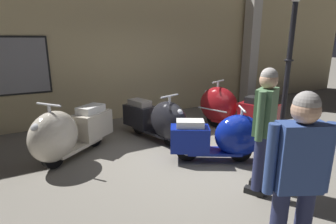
{
  "coord_description": "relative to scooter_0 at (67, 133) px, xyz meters",
  "views": [
    {
      "loc": [
        -2.54,
        -3.58,
        2.03
      ],
      "look_at": [
        -0.02,
        0.96,
        0.64
      ],
      "focal_mm": 28.93,
      "sensor_mm": 36.0,
      "label": 1
    }
  ],
  "objects": [
    {
      "name": "scooter_2",
      "position": [
        2.31,
        -1.33,
        -0.06
      ],
      "size": [
        1.56,
        1.17,
        0.95
      ],
      "rotation": [
        0.0,
        0.0,
        -0.54
      ],
      "color": "black",
      "rests_on": "ground"
    },
    {
      "name": "scooter_1",
      "position": [
        1.78,
        0.03,
        -0.03
      ],
      "size": [
        0.91,
        1.72,
        1.01
      ],
      "rotation": [
        0.0,
        0.0,
        -1.29
      ],
      "color": "black",
      "rests_on": "ground"
    },
    {
      "name": "lamppost",
      "position": [
        4.5,
        -0.77,
        1.01
      ],
      "size": [
        0.28,
        0.28,
        3.0
      ],
      "color": "black",
      "rests_on": "ground"
    },
    {
      "name": "visitor_1",
      "position": [
        1.3,
        -3.4,
        0.47
      ],
      "size": [
        0.51,
        0.38,
        1.66
      ],
      "rotation": [
        0.0,
        0.0,
        1.12
      ],
      "color": "black",
      "rests_on": "ground"
    },
    {
      "name": "scooter_3",
      "position": [
        3.53,
        -0.1,
        0.02
      ],
      "size": [
        1.13,
        1.89,
        1.12
      ],
      "rotation": [
        0.0,
        0.0,
        1.93
      ],
      "color": "black",
      "rests_on": "ground"
    },
    {
      "name": "ground_plane",
      "position": [
        1.93,
        -1.06,
        -0.49
      ],
      "size": [
        60.0,
        60.0,
        0.0
      ],
      "primitive_type": "plane",
      "color": "slate"
    },
    {
      "name": "visitor_0",
      "position": [
        2.11,
        -2.33,
        0.49
      ],
      "size": [
        0.52,
        0.39,
        1.7
      ],
      "rotation": [
        0.0,
        0.0,
        2.05
      ],
      "color": "black",
      "rests_on": "ground"
    },
    {
      "name": "scooter_0",
      "position": [
        0.0,
        0.0,
        0.0
      ],
      "size": [
        1.7,
        1.47,
        1.08
      ],
      "rotation": [
        0.0,
        0.0,
        -2.49
      ],
      "color": "black",
      "rests_on": "ground"
    },
    {
      "name": "showroom_back_wall",
      "position": [
        2.06,
        2.15,
        1.33
      ],
      "size": [
        18.0,
        0.63,
        3.65
      ],
      "color": "#CCB784",
      "rests_on": "ground"
    }
  ]
}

